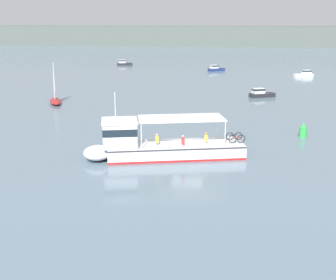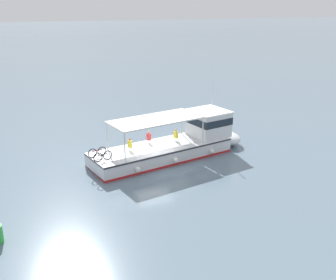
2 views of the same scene
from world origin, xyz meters
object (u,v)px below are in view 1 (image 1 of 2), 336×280
motorboat_off_stern (124,63)px  sailboat_far_right (55,99)px  ferry_main (155,145)px  motorboat_mid_channel (261,93)px  channel_buoy (303,131)px  motorboat_horizon_east (304,74)px  motorboat_off_bow (215,68)px

motorboat_off_stern → sailboat_far_right: bearing=-87.2°
ferry_main → motorboat_mid_channel: 32.31m
ferry_main → channel_buoy: (12.67, 8.29, -0.45)m
motorboat_horizon_east → motorboat_off_stern: bearing=156.5°
sailboat_far_right → motorboat_off_stern: 50.80m
motorboat_off_stern → motorboat_horizon_east: (39.17, -17.07, 0.00)m
ferry_main → motorboat_mid_channel: ferry_main is taller
motorboat_off_stern → motorboat_horizon_east: bearing=-23.5°
ferry_main → sailboat_far_right: sailboat_far_right is taller
sailboat_far_right → motorboat_off_stern: bearing=92.8°
motorboat_off_stern → motorboat_off_bow: bearing=-23.1°
ferry_main → motorboat_off_stern: size_ratio=3.45×
sailboat_far_right → motorboat_off_stern: size_ratio=1.42×
motorboat_off_bow → motorboat_horizon_east: bearing=-24.1°
motorboat_horizon_east → motorboat_mid_channel: size_ratio=1.00×
sailboat_far_right → motorboat_off_bow: bearing=64.8°
sailboat_far_right → motorboat_off_bow: size_ratio=1.47×
motorboat_off_stern → channel_buoy: 71.95m
motorboat_off_stern → ferry_main: bearing=-75.1°
sailboat_far_right → ferry_main: bearing=-52.7°
motorboat_off_stern → motorboat_off_bow: size_ratio=1.03×
motorboat_mid_channel → motorboat_horizon_east: bearing=68.7°
sailboat_far_right → motorboat_horizon_east: 49.78m
motorboat_horizon_east → motorboat_off_bow: same height
motorboat_horizon_east → motorboat_mid_channel: 26.84m
motorboat_off_stern → channel_buoy: bearing=-63.6°
motorboat_off_bow → ferry_main: bearing=-92.4°
ferry_main → sailboat_far_right: bearing=127.3°
motorboat_off_bow → channel_buoy: channel_buoy is taller
motorboat_off_stern → channel_buoy: channel_buoy is taller
ferry_main → motorboat_mid_channel: (10.14, 30.67, -0.47)m
channel_buoy → motorboat_horizon_east: bearing=81.3°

